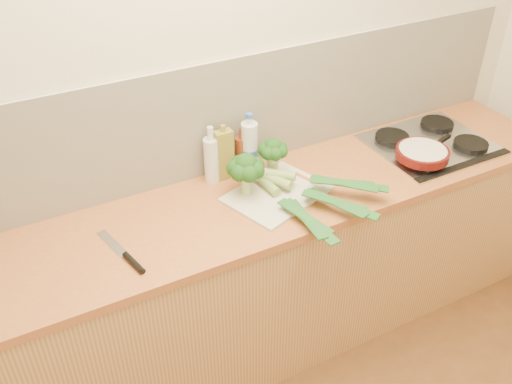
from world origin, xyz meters
TOP-DOWN VIEW (x-y plane):
  - room_shell at (0.00, 1.49)m, footprint 3.50×3.50m
  - counter at (0.00, 1.20)m, footprint 3.20×0.62m
  - gas_hob at (1.02, 1.20)m, footprint 0.58×0.50m
  - chopping_board at (0.12, 1.19)m, footprint 0.50×0.43m
  - broccoli_left at (0.00, 1.25)m, footprint 0.16×0.17m
  - broccoli_right at (0.17, 1.31)m, footprint 0.13×0.14m
  - leek_front at (0.11, 1.14)m, footprint 0.12×0.64m
  - leek_mid at (0.17, 1.15)m, footprint 0.36×0.62m
  - leek_back at (0.22, 1.17)m, footprint 0.50×0.46m
  - chefs_knife at (-0.59, 1.08)m, footprint 0.10×0.33m
  - skillet at (0.86, 1.09)m, footprint 0.36×0.25m
  - oil_tin at (-0.02, 1.42)m, footprint 0.08×0.05m
  - glass_bottle at (-0.08, 1.43)m, footprint 0.07×0.07m
  - amber_bottle at (0.08, 1.43)m, footprint 0.06×0.06m
  - water_bottle at (0.10, 1.41)m, footprint 0.08×0.08m

SIDE VIEW (x-z plane):
  - counter at x=0.00m, z-range 0.00..0.90m
  - chopping_board at x=0.12m, z-range 0.90..0.91m
  - chefs_knife at x=-0.59m, z-range 0.90..0.92m
  - gas_hob at x=1.02m, z-range 0.89..0.93m
  - leek_front at x=0.11m, z-range 0.92..0.96m
  - leek_mid at x=0.17m, z-range 0.93..0.98m
  - skillet at x=0.86m, z-range 0.94..0.98m
  - leek_back at x=0.22m, z-range 0.95..0.99m
  - amber_bottle at x=0.08m, z-range 0.88..1.11m
  - glass_bottle at x=-0.08m, z-range 0.88..1.15m
  - water_bottle at x=0.10m, z-range 0.88..1.16m
  - oil_tin at x=-0.02m, z-range 0.89..1.16m
  - broccoli_left at x=0.00m, z-range 0.95..1.14m
  - broccoli_right at x=0.17m, z-range 0.95..1.15m
  - room_shell at x=0.00m, z-range -0.58..2.92m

